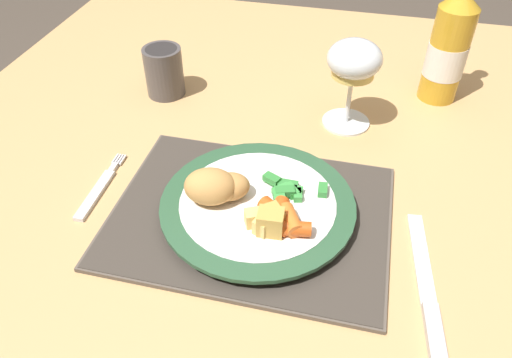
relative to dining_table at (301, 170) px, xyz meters
name	(u,v)px	position (x,y,z in m)	size (l,w,h in m)	color
dining_table	(301,170)	(0.00, 0.00, 0.00)	(1.17, 0.95, 0.74)	tan
placemat	(251,215)	(-0.03, -0.22, 0.10)	(0.36, 0.27, 0.01)	brown
dinner_plate	(258,206)	(-0.03, -0.22, 0.11)	(0.25, 0.25, 0.02)	white
breaded_croquettes	(216,186)	(-0.08, -0.22, 0.14)	(0.09, 0.07, 0.04)	tan
green_beans_pile	(289,190)	(0.01, -0.19, 0.12)	(0.09, 0.06, 0.01)	green
glazed_carrots	(282,219)	(0.01, -0.25, 0.13)	(0.07, 0.06, 0.02)	#CC5119
fork	(98,190)	(-0.25, -0.22, 0.10)	(0.02, 0.14, 0.01)	silver
table_knife	(427,294)	(0.19, -0.29, 0.10)	(0.04, 0.21, 0.01)	silver
wine_glass	(354,64)	(0.06, 0.02, 0.20)	(0.08, 0.08, 0.14)	silver
bottle	(449,47)	(0.21, 0.14, 0.19)	(0.06, 0.06, 0.25)	gold
roast_potatoes	(267,220)	(-0.01, -0.26, 0.13)	(0.05, 0.04, 0.03)	gold
drinking_cup	(164,70)	(-0.25, 0.04, 0.14)	(0.07, 0.07, 0.08)	#4C4747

